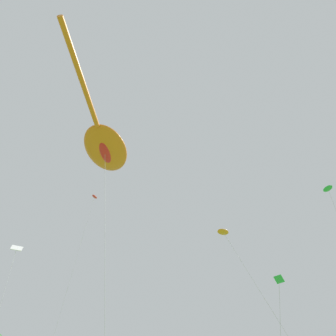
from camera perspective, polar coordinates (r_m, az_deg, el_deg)
The scene contains 6 objects.
big_show_kite at distance 24.63m, azimuth -13.22°, elevation 4.41°, with size 8.50×13.22×19.40m.
small_kite_bird_shape at distance 23.39m, azimuth 11.75°, elevation -13.37°, with size 4.29×3.52×12.65m.
small_kite_delta_white at distance 37.71m, azimuth -15.52°, elevation -6.58°, with size 1.78×1.20×23.17m.
small_kite_tiny_distant at distance 19.99m, azimuth 22.55°, elevation -22.70°, with size 1.71×1.50×7.93m.
small_kite_triangle_green at distance 26.34m, azimuth -29.69°, elevation -15.50°, with size 1.75×2.66×11.81m.
small_kite_box_yellow at distance 26.92m, azimuth 30.95°, elevation -4.23°, with size 1.51×1.27×15.80m.
Camera 1 is at (-5.21, -1.61, 1.39)m, focal length 28.72 mm.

